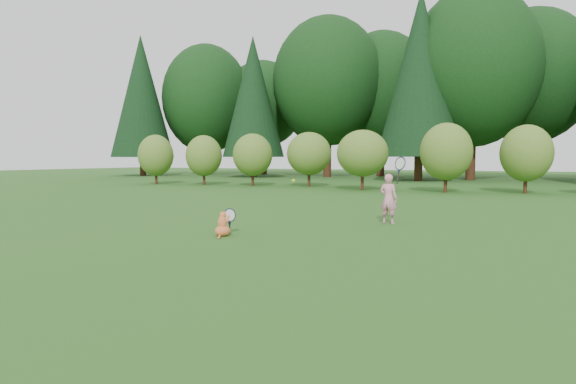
% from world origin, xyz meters
% --- Properties ---
extents(ground, '(100.00, 100.00, 0.00)m').
position_xyz_m(ground, '(0.00, 0.00, 0.00)').
color(ground, '#1E4A14').
rests_on(ground, ground).
extents(shrub_row, '(28.00, 3.00, 2.80)m').
position_xyz_m(shrub_row, '(0.00, 13.00, 1.40)').
color(shrub_row, '#477424').
rests_on(shrub_row, ground).
extents(woodland_backdrop, '(48.00, 10.00, 15.00)m').
position_xyz_m(woodland_backdrop, '(0.00, 23.00, 7.50)').
color(woodland_backdrop, black).
rests_on(woodland_backdrop, ground).
extents(child, '(0.63, 0.42, 1.59)m').
position_xyz_m(child, '(1.99, 2.02, 0.56)').
color(child, pink).
rests_on(child, ground).
extents(cat, '(0.33, 0.61, 0.62)m').
position_xyz_m(cat, '(-0.29, -0.88, 0.23)').
color(cat, '#CC5A27').
rests_on(cat, ground).
extents(tennis_ball, '(0.07, 0.07, 0.07)m').
position_xyz_m(tennis_ball, '(0.18, 1.11, 0.92)').
color(tennis_ball, '#A0C817').
rests_on(tennis_ball, ground).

